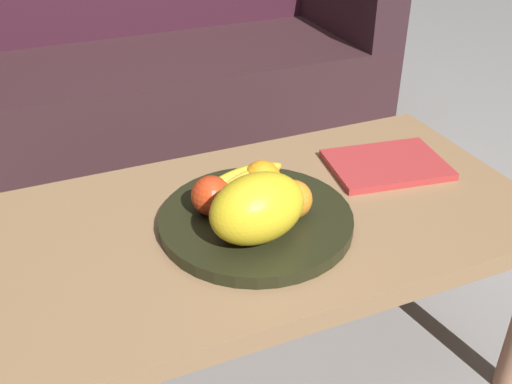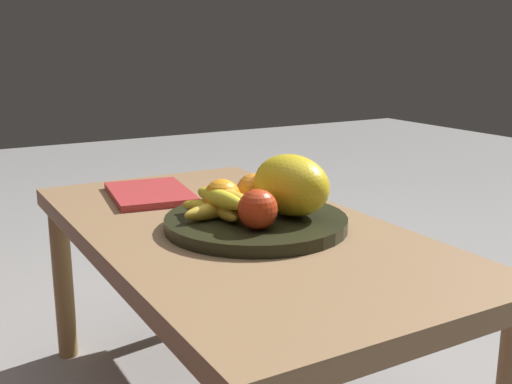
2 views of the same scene
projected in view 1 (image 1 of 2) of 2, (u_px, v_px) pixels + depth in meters
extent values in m
plane|color=gray|center=(265.00, 373.00, 1.40)|extent=(8.00, 8.00, 0.00)
cube|color=#906C49|center=(267.00, 222.00, 1.17)|extent=(1.07, 0.57, 0.04)
cylinder|color=olive|center=(19.00, 297.00, 1.32)|extent=(0.05, 0.05, 0.41)
cylinder|color=olive|center=(393.00, 203.00, 1.64)|extent=(0.05, 0.05, 0.41)
cube|color=#331D20|center=(157.00, 103.00, 2.25)|extent=(1.70, 0.70, 0.40)
cylinder|color=black|center=(256.00, 220.00, 1.12)|extent=(0.37, 0.37, 0.03)
ellipsoid|color=yellow|center=(257.00, 208.00, 1.02)|extent=(0.20, 0.15, 0.12)
sphere|color=orange|center=(261.00, 180.00, 1.15)|extent=(0.07, 0.07, 0.07)
sphere|color=orange|center=(293.00, 199.00, 1.09)|extent=(0.07, 0.07, 0.07)
sphere|color=red|center=(211.00, 196.00, 1.10)|extent=(0.08, 0.08, 0.08)
ellipsoid|color=yellow|center=(257.00, 188.00, 1.16)|extent=(0.15, 0.05, 0.03)
ellipsoid|color=yellow|center=(255.00, 185.00, 1.17)|extent=(0.06, 0.15, 0.03)
ellipsoid|color=yellow|center=(257.00, 185.00, 1.17)|extent=(0.14, 0.11, 0.03)
ellipsoid|color=yellow|center=(252.00, 177.00, 1.14)|extent=(0.15, 0.08, 0.03)
ellipsoid|color=yellow|center=(246.00, 175.00, 1.15)|extent=(0.15, 0.06, 0.03)
cube|color=#B33233|center=(386.00, 165.00, 1.31)|extent=(0.27, 0.21, 0.02)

